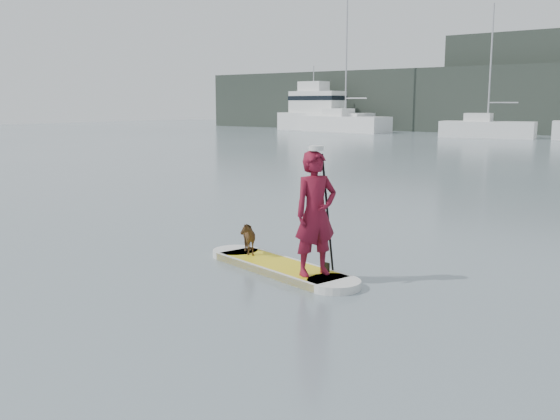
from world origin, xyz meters
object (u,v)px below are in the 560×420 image
Objects in this scene: paddler at (316,214)px; sailboat_c at (486,128)px; dog at (246,237)px; sailboat_b at (345,122)px; paddleboard at (280,267)px; motor_yacht_b at (321,112)px.

sailboat_c is (-12.06, 41.63, -0.30)m from paddler.
paddler is 1.88m from dog.
dog is 0.05× the size of sailboat_b.
paddleboard is at bearing -50.41° from sailboat_b.
dog is at bearing -85.39° from sailboat_c.
sailboat_c is 1.04× the size of motor_yacht_b.
motor_yacht_b is (-28.38, 44.82, 1.39)m from dog.
paddler reaches higher than paddleboard.
sailboat_b is (-25.52, 43.38, 0.87)m from paddleboard.
paddleboard is 1.72× the size of paddler.
motor_yacht_b reaches higher than dog.
sailboat_b reaches higher than dog.
dog is 53.06m from motor_yacht_b.
sailboat_c is 18.42m from motor_yacht_b.
sailboat_c reaches higher than paddleboard.
paddler is at bearing -54.08° from motor_yacht_b.
paddler is at bearing -0.00° from paddleboard.
sailboat_b is 4.20m from motor_yacht_b.
motor_yacht_b reaches higher than paddler.
paddler is 0.19× the size of motor_yacht_b.
sailboat_b reaches higher than paddleboard.
sailboat_b is at bearing -21.42° from motor_yacht_b.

